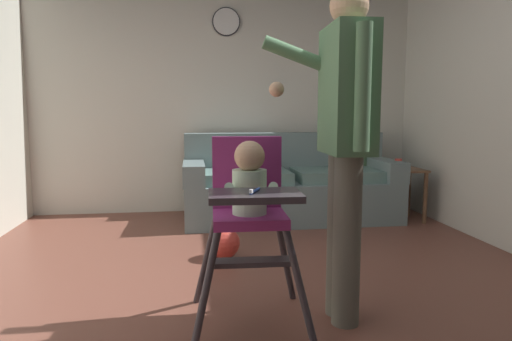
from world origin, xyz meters
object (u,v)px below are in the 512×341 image
toy_ball (224,243)px  wall_clock (226,22)px  adult_standing (345,137)px  couch (290,186)px  side_table (401,183)px  sippy_cup (398,164)px  high_chair (249,197)px

toy_ball → wall_clock: bearing=84.6°
adult_standing → wall_clock: (-0.38, 2.77, 1.07)m
adult_standing → couch: bearing=-92.9°
side_table → sippy_cup: bearing=180.0°
high_chair → wall_clock: size_ratio=3.21×
side_table → wall_clock: size_ratio=1.75×
side_table → couch: bearing=167.4°
high_chair → toy_ball: 1.18m
sippy_cup → wall_clock: 2.31m
couch → wall_clock: (-0.60, 0.48, 1.69)m
couch → wall_clock: bearing=-128.5°
side_table → wall_clock: bearing=156.8°
side_table → wall_clock: wall_clock is taller
adult_standing → wall_clock: size_ratio=5.65×
high_chair → couch: bearing=165.0°
side_table → adult_standing: bearing=-122.5°
toy_ball → sippy_cup: size_ratio=2.36×
sippy_cup → wall_clock: bearing=156.3°
high_chair → adult_standing: (0.48, -0.03, 0.30)m
toy_ball → side_table: (1.84, 0.97, 0.26)m
adult_standing → wall_clock: bearing=-79.5°
side_table → sippy_cup: size_ratio=5.20×
couch → side_table: couch is taller
couch → adult_standing: size_ratio=1.26×
sippy_cup → high_chair: bearing=-130.8°
toy_ball → sippy_cup: bearing=28.3°
high_chair → side_table: size_ratio=1.83×
side_table → toy_ball: bearing=-152.2°
couch → high_chair: 2.39m
couch → side_table: (1.08, -0.24, 0.05)m
high_chair → wall_clock: wall_clock is taller
high_chair → sippy_cup: 2.67m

